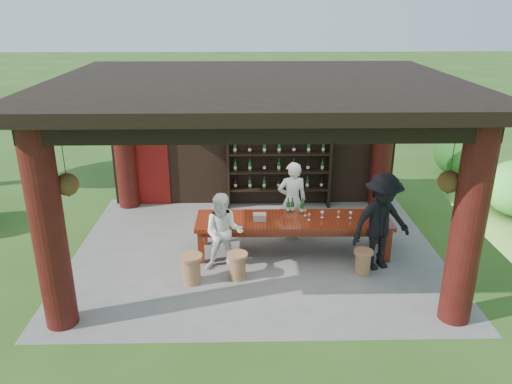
{
  "coord_description": "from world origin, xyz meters",
  "views": [
    {
      "loc": [
        -0.2,
        -9.19,
        4.79
      ],
      "look_at": [
        0.0,
        0.4,
        1.15
      ],
      "focal_mm": 35.0,
      "sensor_mm": 36.0,
      "label": 1
    }
  ],
  "objects_px": {
    "wine_shelf": "(279,163)",
    "tasting_table": "(293,224)",
    "napkin_basket": "(260,217)",
    "stool_near_left": "(237,265)",
    "stool_far_left": "(191,268)",
    "stool_near_right": "(363,261)",
    "guest_man": "(381,222)",
    "host": "(292,201)",
    "guest_woman": "(224,233)"
  },
  "relations": [
    {
      "from": "stool_far_left",
      "to": "host",
      "type": "distance_m",
      "value": 2.77
    },
    {
      "from": "tasting_table",
      "to": "stool_near_right",
      "type": "bearing_deg",
      "value": -35.14
    },
    {
      "from": "wine_shelf",
      "to": "tasting_table",
      "type": "xyz_separation_m",
      "value": [
        0.14,
        -2.52,
        -0.49
      ]
    },
    {
      "from": "wine_shelf",
      "to": "stool_near_left",
      "type": "height_order",
      "value": "wine_shelf"
    },
    {
      "from": "wine_shelf",
      "to": "stool_near_right",
      "type": "xyz_separation_m",
      "value": [
        1.38,
        -3.39,
        -0.87
      ]
    },
    {
      "from": "stool_near_left",
      "to": "stool_near_right",
      "type": "bearing_deg",
      "value": 3.27
    },
    {
      "from": "wine_shelf",
      "to": "tasting_table",
      "type": "height_order",
      "value": "wine_shelf"
    },
    {
      "from": "wine_shelf",
      "to": "stool_near_right",
      "type": "distance_m",
      "value": 3.77
    },
    {
      "from": "stool_near_left",
      "to": "stool_far_left",
      "type": "height_order",
      "value": "stool_far_left"
    },
    {
      "from": "napkin_basket",
      "to": "tasting_table",
      "type": "bearing_deg",
      "value": 5.16
    },
    {
      "from": "stool_near_right",
      "to": "guest_man",
      "type": "distance_m",
      "value": 0.81
    },
    {
      "from": "guest_woman",
      "to": "guest_man",
      "type": "bearing_deg",
      "value": 3.52
    },
    {
      "from": "tasting_table",
      "to": "guest_man",
      "type": "bearing_deg",
      "value": -22.18
    },
    {
      "from": "guest_woman",
      "to": "napkin_basket",
      "type": "bearing_deg",
      "value": 44.25
    },
    {
      "from": "napkin_basket",
      "to": "wine_shelf",
      "type": "bearing_deg",
      "value": 78.08
    },
    {
      "from": "tasting_table",
      "to": "stool_far_left",
      "type": "height_order",
      "value": "tasting_table"
    },
    {
      "from": "wine_shelf",
      "to": "guest_woman",
      "type": "height_order",
      "value": "wine_shelf"
    },
    {
      "from": "wine_shelf",
      "to": "napkin_basket",
      "type": "height_order",
      "value": "wine_shelf"
    },
    {
      "from": "guest_man",
      "to": "napkin_basket",
      "type": "xyz_separation_m",
      "value": [
        -2.27,
        0.59,
        -0.13
      ]
    },
    {
      "from": "stool_near_right",
      "to": "stool_far_left",
      "type": "height_order",
      "value": "stool_far_left"
    },
    {
      "from": "stool_far_left",
      "to": "host",
      "type": "bearing_deg",
      "value": 42.95
    },
    {
      "from": "stool_near_left",
      "to": "guest_man",
      "type": "height_order",
      "value": "guest_man"
    },
    {
      "from": "stool_far_left",
      "to": "stool_near_right",
      "type": "bearing_deg",
      "value": 4.81
    },
    {
      "from": "host",
      "to": "napkin_basket",
      "type": "relative_size",
      "value": 6.6
    },
    {
      "from": "tasting_table",
      "to": "guest_woman",
      "type": "relative_size",
      "value": 2.54
    },
    {
      "from": "napkin_basket",
      "to": "guest_man",
      "type": "bearing_deg",
      "value": -14.48
    },
    {
      "from": "tasting_table",
      "to": "stool_far_left",
      "type": "distance_m",
      "value": 2.28
    },
    {
      "from": "wine_shelf",
      "to": "stool_far_left",
      "type": "height_order",
      "value": "wine_shelf"
    },
    {
      "from": "guest_woman",
      "to": "guest_man",
      "type": "relative_size",
      "value": 0.81
    },
    {
      "from": "guest_woman",
      "to": "napkin_basket",
      "type": "distance_m",
      "value": 0.91
    },
    {
      "from": "stool_near_left",
      "to": "host",
      "type": "relative_size",
      "value": 0.3
    },
    {
      "from": "stool_far_left",
      "to": "napkin_basket",
      "type": "distance_m",
      "value": 1.75
    },
    {
      "from": "guest_man",
      "to": "stool_near_left",
      "type": "bearing_deg",
      "value": 167.5
    },
    {
      "from": "wine_shelf",
      "to": "host",
      "type": "xyz_separation_m",
      "value": [
        0.17,
        -1.82,
        -0.27
      ]
    },
    {
      "from": "host",
      "to": "guest_man",
      "type": "bearing_deg",
      "value": 132.2
    },
    {
      "from": "host",
      "to": "guest_man",
      "type": "distance_m",
      "value": 2.06
    },
    {
      "from": "stool_near_left",
      "to": "tasting_table",
      "type": "bearing_deg",
      "value": 42.13
    },
    {
      "from": "stool_near_right",
      "to": "stool_far_left",
      "type": "relative_size",
      "value": 0.86
    },
    {
      "from": "stool_near_right",
      "to": "guest_man",
      "type": "bearing_deg",
      "value": 33.15
    },
    {
      "from": "stool_near_left",
      "to": "napkin_basket",
      "type": "bearing_deg",
      "value": 65.37
    },
    {
      "from": "stool_near_left",
      "to": "napkin_basket",
      "type": "xyz_separation_m",
      "value": [
        0.43,
        0.95,
        0.55
      ]
    },
    {
      "from": "tasting_table",
      "to": "guest_woman",
      "type": "bearing_deg",
      "value": -154.26
    },
    {
      "from": "stool_near_left",
      "to": "napkin_basket",
      "type": "relative_size",
      "value": 1.96
    },
    {
      "from": "stool_near_left",
      "to": "stool_far_left",
      "type": "relative_size",
      "value": 0.92
    },
    {
      "from": "tasting_table",
      "to": "guest_man",
      "type": "height_order",
      "value": "guest_man"
    },
    {
      "from": "stool_far_left",
      "to": "tasting_table",
      "type": "bearing_deg",
      "value": 30.36
    },
    {
      "from": "stool_near_right",
      "to": "napkin_basket",
      "type": "bearing_deg",
      "value": 157.1
    },
    {
      "from": "tasting_table",
      "to": "guest_man",
      "type": "distance_m",
      "value": 1.74
    },
    {
      "from": "tasting_table",
      "to": "stool_far_left",
      "type": "relative_size",
      "value": 7.04
    },
    {
      "from": "wine_shelf",
      "to": "stool_near_left",
      "type": "relative_size",
      "value": 4.98
    }
  ]
}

